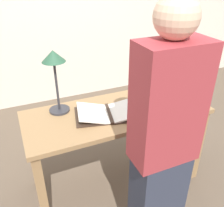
# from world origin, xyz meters

# --- Properties ---
(ground_plane) EXTENTS (12.00, 12.00, 0.00)m
(ground_plane) POSITION_xyz_m (0.00, 0.00, 0.00)
(ground_plane) COLOR brown
(wall_back) EXTENTS (8.00, 0.06, 2.60)m
(wall_back) POSITION_xyz_m (0.00, 1.83, 1.30)
(wall_back) COLOR beige
(wall_back) RESTS_ON ground_plane
(reading_desk) EXTENTS (1.45, 0.59, 0.74)m
(reading_desk) POSITION_xyz_m (0.00, 0.00, 0.63)
(reading_desk) COLOR #937047
(reading_desk) RESTS_ON ground_plane
(open_book) EXTENTS (0.57, 0.40, 0.06)m
(open_book) POSITION_xyz_m (-0.08, -0.03, 0.76)
(open_book) COLOR #38281E
(open_book) RESTS_ON reading_desk
(book_stack_tall) EXTENTS (0.24, 0.30, 0.22)m
(book_stack_tall) POSITION_xyz_m (0.45, 0.07, 0.86)
(book_stack_tall) COLOR #BC8933
(book_stack_tall) RESTS_ON reading_desk
(book_standing_upright) EXTENTS (0.04, 0.18, 0.21)m
(book_standing_upright) POSITION_xyz_m (0.28, 0.08, 0.85)
(book_standing_upright) COLOR #1E284C
(book_standing_upright) RESTS_ON reading_desk
(reading_lamp) EXTENTS (0.17, 0.17, 0.49)m
(reading_lamp) POSITION_xyz_m (-0.42, 0.17, 1.12)
(reading_lamp) COLOR #2D2D33
(reading_lamp) RESTS_ON reading_desk
(coffee_mug) EXTENTS (0.11, 0.10, 0.09)m
(coffee_mug) POSITION_xyz_m (0.21, -0.08, 0.79)
(coffee_mug) COLOR #335184
(coffee_mug) RESTS_ON reading_desk
(pencil) EXTENTS (0.09, 0.16, 0.01)m
(pencil) POSITION_xyz_m (-0.01, -0.23, 0.75)
(pencil) COLOR gold
(pencil) RESTS_ON reading_desk
(person_reader) EXTENTS (0.36, 0.22, 1.66)m
(person_reader) POSITION_xyz_m (-0.01, -0.64, 0.82)
(person_reader) COLOR #2D3342
(person_reader) RESTS_ON ground_plane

